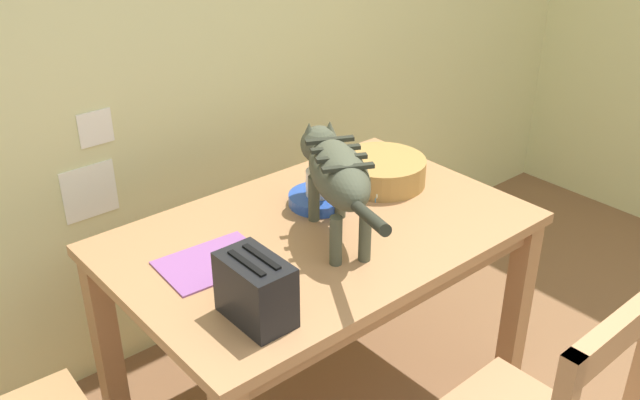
% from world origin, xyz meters
% --- Properties ---
extents(wall_rear, '(4.88, 0.11, 2.50)m').
position_xyz_m(wall_rear, '(0.00, 2.01, 1.25)').
color(wall_rear, beige).
rests_on(wall_rear, ground_plane).
extents(dining_table, '(1.27, 0.82, 0.74)m').
position_xyz_m(dining_table, '(-0.06, 1.26, 0.65)').
color(dining_table, '#B07B50').
rests_on(dining_table, ground_plane).
extents(cat, '(0.36, 0.65, 0.30)m').
position_xyz_m(cat, '(-0.04, 1.21, 0.95)').
color(cat, '#4A4E3B').
rests_on(cat, dining_table).
extents(saucer_bowl, '(0.20, 0.20, 0.03)m').
position_xyz_m(saucer_bowl, '(0.05, 1.39, 0.76)').
color(saucer_bowl, blue).
rests_on(saucer_bowl, dining_table).
extents(coffee_mug, '(0.13, 0.09, 0.09)m').
position_xyz_m(coffee_mug, '(0.05, 1.39, 0.82)').
color(coffee_mug, white).
rests_on(coffee_mug, saucer_bowl).
extents(magazine, '(0.30, 0.23, 0.01)m').
position_xyz_m(magazine, '(-0.42, 1.31, 0.74)').
color(magazine, '#92549B').
rests_on(magazine, dining_table).
extents(book_stack, '(0.19, 0.13, 0.03)m').
position_xyz_m(book_stack, '(0.29, 1.34, 0.76)').
color(book_stack, '#3985C9').
rests_on(book_stack, dining_table).
extents(wicker_basket, '(0.30, 0.30, 0.09)m').
position_xyz_m(wicker_basket, '(0.31, 1.37, 0.79)').
color(wicker_basket, '#AC8042').
rests_on(wicker_basket, dining_table).
extents(toaster, '(0.12, 0.20, 0.18)m').
position_xyz_m(toaster, '(-0.47, 1.03, 0.83)').
color(toaster, black).
rests_on(toaster, dining_table).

